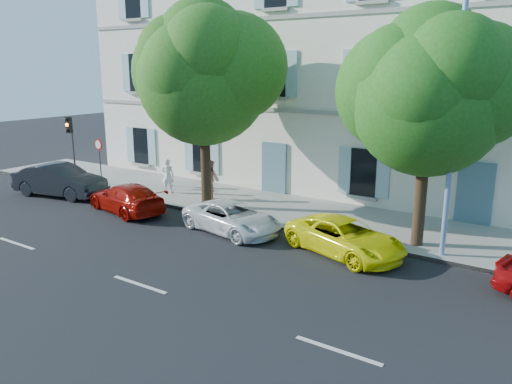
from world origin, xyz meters
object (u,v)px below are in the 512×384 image
Objects in this scene: car_dark_sedan at (60,180)px; road_sign at (99,152)px; tree_right at (428,100)px; car_yellow_supercar at (345,237)px; traffic_light at (71,136)px; street_lamp at (455,104)px; pedestrian_a at (168,176)px; tree_left at (204,80)px; pedestrian_b at (211,179)px; car_red_coupe at (126,198)px; car_white_coupe at (232,218)px.

car_dark_sedan is 2.27m from road_sign.
car_dark_sedan is 0.62× the size of tree_right.
car_yellow_supercar is at bearing -134.96° from tree_right.
traffic_light is at bearing 23.10° from car_dark_sedan.
pedestrian_a is at bearing 174.17° from street_lamp.
tree_right is at bearing -27.19° from car_yellow_supercar.
tree_left reaches higher than pedestrian_b.
car_red_coupe reaches higher than car_yellow_supercar.
tree_left reaches higher than car_yellow_supercar.
pedestrian_a reaches higher than car_dark_sedan.
traffic_light reaches higher than pedestrian_b.
tree_right is at bearing 1.27° from road_sign.
tree_right is 12.47m from pedestrian_a.
car_red_coupe is at bearing -141.37° from tree_left.
car_white_coupe is at bearing -169.17° from street_lamp.
tree_left is at bearing 0.47° from road_sign.
road_sign is at bearing 23.84° from pedestrian_b.
car_dark_sedan is 16.68m from tree_right.
car_red_coupe is 1.75× the size of road_sign.
tree_left is at bearing 2.47° from traffic_light.
car_dark_sedan is at bearing -108.12° from road_sign.
traffic_light is at bearing 92.74° from car_white_coupe.
pedestrian_b reaches higher than car_red_coupe.
street_lamp reaches higher than tree_right.
road_sign is (-9.25, 1.70, 1.31)m from car_white_coupe.
car_white_coupe is 0.48× the size of street_lamp.
pedestrian_a is at bearing 18.20° from pedestrian_b.
pedestrian_a reaches higher than car_white_coupe.
street_lamp is (12.30, 1.67, 4.25)m from car_red_coupe.
road_sign is 0.29× the size of street_lamp.
street_lamp reaches higher than pedestrian_b.
car_red_coupe is at bearing -172.25° from street_lamp.
tree_left is at bearing 133.58° from pedestrian_b.
car_yellow_supercar is at bearing -12.29° from tree_left.
road_sign reaches higher than pedestrian_b.
tree_right is (16.01, 2.22, 4.13)m from car_dark_sedan.
traffic_light is 2.09× the size of pedestrian_a.
tree_right is 15.69m from road_sign.
street_lamp is at bearing -2.36° from tree_left.
pedestrian_a is at bearing 15.01° from road_sign.
car_red_coupe is 9.58m from car_yellow_supercar.
pedestrian_b is at bearing 11.13° from traffic_light.
tree_left reaches higher than pedestrian_a.
car_yellow_supercar is 10.32m from pedestrian_a.
car_yellow_supercar is 2.55× the size of pedestrian_a.
car_white_coupe is 2.25× the size of pedestrian_b.
pedestrian_b reaches higher than car_white_coupe.
tree_right is at bearing -61.61° from car_white_coupe.
pedestrian_b reaches higher than car_yellow_supercar.
car_red_coupe is 1.23× the size of traffic_light.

